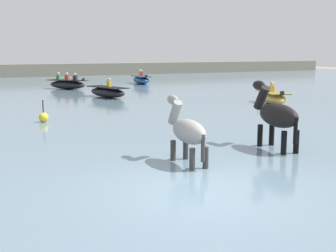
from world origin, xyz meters
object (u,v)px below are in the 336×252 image
Objects in this scene: horse_lead_grey at (187,133)px; boat_distant_east at (107,92)px; boat_far_offshore at (141,80)px; boat_mid_outer at (273,98)px; horse_trailing_black at (276,117)px; boat_distant_west at (67,84)px; channel_buoy at (43,117)px.

boat_distant_east is (3.22, 14.80, -0.40)m from horse_lead_grey.
boat_far_offshore is 1.04× the size of boat_mid_outer.
boat_mid_outer is at bearing -88.58° from boat_far_offshore.
boat_distant_east is at bearing -123.34° from boat_far_offshore.
boat_mid_outer is (6.03, -6.42, 0.00)m from boat_distant_east.
boat_distant_east is at bearing 88.15° from horse_trailing_black.
horse_lead_grey is 25.04m from boat_far_offshore.
horse_trailing_black is at bearing -128.94° from boat_mid_outer.
horse_trailing_black is 0.75× the size of boat_far_offshore.
horse_trailing_black reaches higher than horse_lead_grey.
boat_mid_outer is (6.50, 8.05, -0.53)m from horse_trailing_black.
boat_distant_west is (-6.27, -2.34, 0.01)m from boat_far_offshore.
boat_far_offshore is 10.30m from boat_distant_east.
horse_trailing_black is at bearing -91.85° from boat_distant_east.
boat_distant_east is 1.11× the size of boat_distant_west.
boat_mid_outer is 10.94m from channel_buoy.
boat_mid_outer is at bearing 42.15° from horse_lead_grey.
horse_trailing_black is at bearing -89.60° from boat_distant_west.
channel_buoy is at bearing -123.73° from boat_distant_east.
channel_buoy is at bearing 102.41° from horse_lead_grey.
boat_distant_west is at bearing 82.94° from horse_lead_grey.
boat_far_offshore is 15.04m from boat_mid_outer.
horse_lead_grey is 0.70× the size of boat_mid_outer.
boat_distant_east reaches higher than channel_buoy.
horse_lead_grey is 2.78m from horse_trailing_black.
horse_trailing_black is at bearing -104.87° from boat_far_offshore.
horse_trailing_black is 2.75× the size of channel_buoy.
channel_buoy is (-4.87, -7.30, -0.11)m from boat_distant_east.
horse_lead_grey is at bearing -77.59° from channel_buoy.
boat_distant_east is 3.98× the size of channel_buoy.
boat_distant_west is 3.59× the size of channel_buoy.
horse_trailing_black reaches higher than boat_distant_west.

